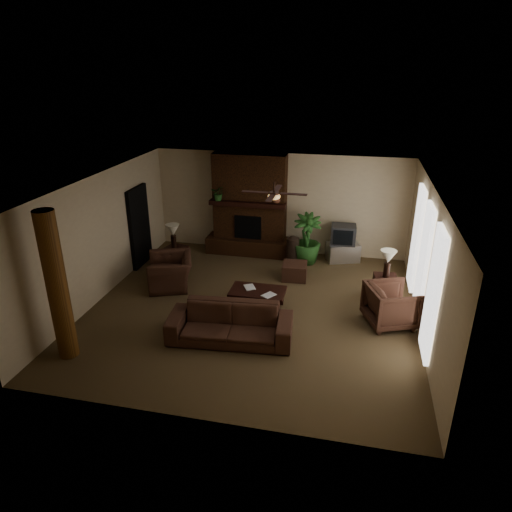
% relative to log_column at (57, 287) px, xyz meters
% --- Properties ---
extents(room_shell, '(7.00, 7.00, 7.00)m').
position_rel_log_column_xyz_m(room_shell, '(2.95, 2.40, 0.00)').
color(room_shell, brown).
rests_on(room_shell, ground).
extents(fireplace, '(2.40, 0.70, 2.80)m').
position_rel_log_column_xyz_m(fireplace, '(2.15, 5.62, -0.24)').
color(fireplace, '#462512').
rests_on(fireplace, ground).
extents(windows, '(0.08, 3.65, 2.35)m').
position_rel_log_column_xyz_m(windows, '(6.40, 2.60, -0.05)').
color(windows, white).
rests_on(windows, ground).
extents(log_column, '(0.36, 0.36, 2.80)m').
position_rel_log_column_xyz_m(log_column, '(0.00, 0.00, 0.00)').
color(log_column, brown).
rests_on(log_column, ground).
extents(doorway, '(0.10, 1.00, 2.10)m').
position_rel_log_column_xyz_m(doorway, '(-0.49, 4.20, -0.35)').
color(doorway, black).
rests_on(doorway, ground).
extents(ceiling_fan, '(1.35, 1.35, 0.37)m').
position_rel_log_column_xyz_m(ceiling_fan, '(3.35, 2.70, 1.13)').
color(ceiling_fan, black).
rests_on(ceiling_fan, ceiling).
extents(sofa, '(2.45, 0.91, 0.94)m').
position_rel_log_column_xyz_m(sofa, '(2.80, 1.13, -0.93)').
color(sofa, '#452A1D').
rests_on(sofa, ground).
extents(armchair_left, '(1.12, 1.36, 1.02)m').
position_rel_log_column_xyz_m(armchair_left, '(0.78, 3.09, -0.89)').
color(armchair_left, '#452A1D').
rests_on(armchair_left, ground).
extents(armchair_right, '(1.15, 1.18, 0.95)m').
position_rel_log_column_xyz_m(armchair_right, '(5.87, 2.40, -0.92)').
color(armchair_right, '#452A1D').
rests_on(armchair_right, ground).
extents(coffee_table, '(1.20, 0.70, 0.43)m').
position_rel_log_column_xyz_m(coffee_table, '(3.06, 2.48, -1.03)').
color(coffee_table, black).
rests_on(coffee_table, ground).
extents(ottoman, '(0.64, 0.64, 0.40)m').
position_rel_log_column_xyz_m(ottoman, '(3.65, 4.14, -1.20)').
color(ottoman, '#452A1D').
rests_on(ottoman, ground).
extents(tv_stand, '(0.97, 0.76, 0.50)m').
position_rel_log_column_xyz_m(tv_stand, '(4.78, 5.55, -1.15)').
color(tv_stand, silver).
rests_on(tv_stand, ground).
extents(tv, '(0.68, 0.56, 0.52)m').
position_rel_log_column_xyz_m(tv, '(4.75, 5.54, -0.64)').
color(tv, '#323235').
rests_on(tv, tv_stand).
extents(floor_vase, '(0.34, 0.34, 0.77)m').
position_rel_log_column_xyz_m(floor_vase, '(3.46, 5.11, -0.97)').
color(floor_vase, black).
rests_on(floor_vase, ground).
extents(floor_plant, '(1.06, 1.49, 0.76)m').
position_rel_log_column_xyz_m(floor_plant, '(3.80, 5.22, -1.02)').
color(floor_plant, '#2B5C24').
rests_on(floor_plant, ground).
extents(side_table_left, '(0.60, 0.60, 0.55)m').
position_rel_log_column_xyz_m(side_table_left, '(0.48, 4.20, -1.12)').
color(side_table_left, black).
rests_on(side_table_left, ground).
extents(lamp_left, '(0.45, 0.45, 0.65)m').
position_rel_log_column_xyz_m(lamp_left, '(0.46, 4.14, -0.40)').
color(lamp_left, black).
rests_on(lamp_left, side_table_left).
extents(side_table_right, '(0.55, 0.55, 0.55)m').
position_rel_log_column_xyz_m(side_table_right, '(5.80, 3.54, -1.12)').
color(side_table_right, black).
rests_on(side_table_right, ground).
extents(lamp_right, '(0.36, 0.36, 0.65)m').
position_rel_log_column_xyz_m(lamp_right, '(5.80, 3.50, -0.40)').
color(lamp_right, black).
rests_on(lamp_right, side_table_right).
extents(mantel_plant, '(0.38, 0.42, 0.33)m').
position_rel_log_column_xyz_m(mantel_plant, '(1.36, 5.32, 0.32)').
color(mantel_plant, '#2B5C24').
rests_on(mantel_plant, fireplace).
extents(mantel_vase, '(0.28, 0.29, 0.22)m').
position_rel_log_column_xyz_m(mantel_vase, '(2.94, 5.42, 0.27)').
color(mantel_vase, '#96553C').
rests_on(mantel_vase, fireplace).
extents(book_a, '(0.20, 0.12, 0.29)m').
position_rel_log_column_xyz_m(book_a, '(2.77, 2.50, -0.83)').
color(book_a, '#999999').
rests_on(book_a, coffee_table).
extents(book_b, '(0.19, 0.14, 0.29)m').
position_rel_log_column_xyz_m(book_b, '(3.26, 2.34, -0.82)').
color(book_b, '#999999').
rests_on(book_b, coffee_table).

